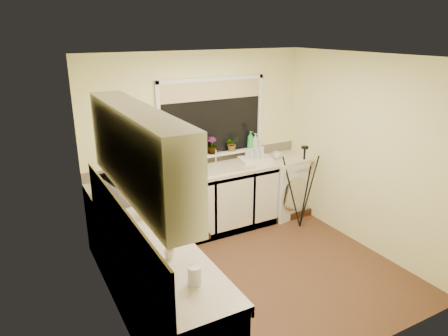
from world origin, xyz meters
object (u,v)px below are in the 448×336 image
Objects in this scene: glass_jug at (194,275)px; microwave at (120,189)px; plant_a at (181,151)px; cup_back at (277,155)px; steel_jar at (144,238)px; washing_machine at (281,185)px; cup_left at (169,254)px; dish_rack at (256,160)px; soap_bottle_clear at (255,140)px; kettle at (148,209)px; tripod at (302,187)px; soap_bottle_green at (250,140)px; laptop at (174,173)px; plant_c at (212,145)px; plant_d at (232,144)px; plant_b at (195,148)px.

microwave reaches higher than glass_jug.
plant_a is 1.45m from cup_back.
steel_jar reaches higher than cup_back.
cup_left is (-2.53, -1.86, 0.49)m from washing_machine.
dish_rack is 4.30× the size of steel_jar.
soap_bottle_clear is at bearing 36.85° from steel_jar.
steel_jar is at bearing -113.41° from kettle.
tripod is at bearing 20.62° from steel_jar.
soap_bottle_green is (2.20, 1.72, 0.22)m from steel_jar.
cup_left is at bearing -115.75° from plant_a.
soap_bottle_green reaches higher than steel_jar.
tripod is at bearing 7.91° from laptop.
soap_bottle_clear is at bearing -14.26° from soap_bottle_green.
plant_c is at bearing 179.94° from soap_bottle_green.
tripod reaches higher than glass_jug.
washing_machine is 1.06m from plant_d.
dish_rack is at bearing 26.96° from kettle.
tripod is at bearing -35.25° from dish_rack.
soap_bottle_green is (0.90, 0.01, 0.01)m from plant_b.
laptop is 3.48× the size of cup_back.
soap_bottle_green reaches higher than soap_bottle_clear.
steel_jar is at bearing 100.37° from glass_jug.
washing_machine is at bearing -25.60° from soap_bottle_green.
washing_machine is 2.68m from kettle.
microwave is (-2.55, -0.44, 0.59)m from washing_machine.
plant_c reaches higher than tripod.
plant_b is (-1.30, 0.73, 0.56)m from tripod.
tripod reaches higher than microwave.
washing_machine is 0.56m from tripod.
washing_machine is 8.61× the size of steel_jar.
kettle is 0.59m from microwave.
steel_jar is 0.49× the size of soap_bottle_clear.
laptop is 1.05m from plant_d.
washing_machine is 2.00× the size of dish_rack.
microwave is 2.21m from soap_bottle_green.
steel_jar is 2.85m from soap_bottle_clear.
plant_a is 1.11m from soap_bottle_green.
plant_d reaches higher than laptop.
laptop is at bearing -73.30° from microwave.
cup_back is at bearing -8.43° from plant_a.
cup_back reaches higher than dish_rack.
soap_bottle_green is at bearing 44.66° from cup_left.
tripod is 1.60m from plant_b.
plant_a reaches higher than washing_machine.
plant_d reaches higher than tripod.
steel_jar is 0.42× the size of soap_bottle_green.
laptop is 3.04× the size of glass_jug.
plant_a is (1.09, 1.70, 0.22)m from steel_jar.
soap_bottle_green is at bearing -0.06° from plant_c.
glass_jug is 3.04m from plant_d.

